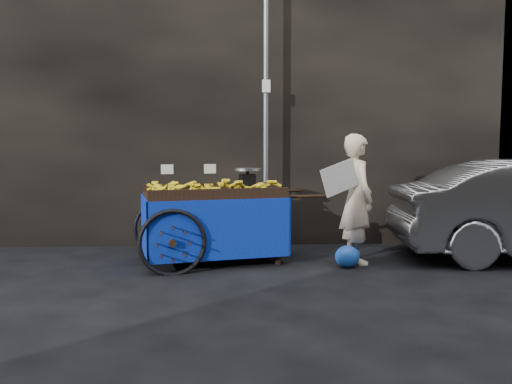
{
  "coord_description": "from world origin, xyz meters",
  "views": [
    {
      "loc": [
        -0.22,
        -6.05,
        1.5
      ],
      "look_at": [
        0.11,
        0.5,
        0.92
      ],
      "focal_mm": 35.0,
      "sensor_mm": 36.0,
      "label": 1
    }
  ],
  "objects": [
    {
      "name": "ground",
      "position": [
        0.0,
        0.0,
        0.0
      ],
      "size": [
        80.0,
        80.0,
        0.0
      ],
      "primitive_type": "plane",
      "color": "black",
      "rests_on": "ground"
    },
    {
      "name": "plastic_bag",
      "position": [
        1.24,
        0.06,
        0.14
      ],
      "size": [
        0.31,
        0.25,
        0.28
      ],
      "primitive_type": "ellipsoid",
      "color": "blue",
      "rests_on": "ground"
    },
    {
      "name": "street_pole",
      "position": [
        0.3,
        1.3,
        2.01
      ],
      "size": [
        0.12,
        0.1,
        4.0
      ],
      "color": "slate",
      "rests_on": "ground"
    },
    {
      "name": "building_wall",
      "position": [
        0.39,
        2.6,
        2.5
      ],
      "size": [
        13.5,
        2.0,
        5.0
      ],
      "color": "black",
      "rests_on": "ground"
    },
    {
      "name": "vendor",
      "position": [
        1.42,
        0.34,
        0.85
      ],
      "size": [
        0.81,
        0.69,
        1.69
      ],
      "rotation": [
        0.0,
        0.0,
        1.81
      ],
      "color": "beige",
      "rests_on": "ground"
    },
    {
      "name": "banana_cart",
      "position": [
        -0.52,
        0.51,
        0.82
      ],
      "size": [
        2.62,
        1.6,
        1.32
      ],
      "rotation": [
        0.0,
        0.0,
        0.23
      ],
      "color": "black",
      "rests_on": "ground"
    }
  ]
}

